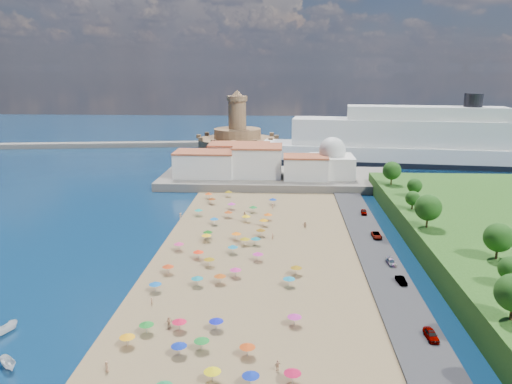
{
  "coord_description": "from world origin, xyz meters",
  "views": [
    {
      "loc": [
        12.03,
        -115.26,
        42.97
      ],
      "look_at": [
        4.0,
        25.0,
        8.0
      ],
      "focal_mm": 35.0,
      "sensor_mm": 36.0,
      "label": 1
    }
  ],
  "objects": [
    {
      "name": "cruise_ship",
      "position": [
        74.86,
        112.56,
        9.58
      ],
      "size": [
        149.61,
        38.22,
        32.36
      ],
      "color": "black",
      "rests_on": "ground"
    },
    {
      "name": "moored_boats",
      "position": [
        -30.94,
        -47.46,
        0.82
      ],
      "size": [
        9.05,
        14.07,
        1.65
      ],
      "color": "white",
      "rests_on": "ground"
    },
    {
      "name": "beach_parasols",
      "position": [
        -1.36,
        -12.25,
        2.15
      ],
      "size": [
        31.55,
        115.13,
        2.2
      ],
      "color": "gray",
      "rests_on": "beach"
    },
    {
      "name": "domed_building",
      "position": [
        30.0,
        71.0,
        8.97
      ],
      "size": [
        16.0,
        16.0,
        15.0
      ],
      "color": "silver",
      "rests_on": "terrace"
    },
    {
      "name": "beachgoers",
      "position": [
        -0.3,
        2.66,
        1.16
      ],
      "size": [
        37.48,
        95.2,
        1.9
      ],
      "color": "tan",
      "rests_on": "beach"
    },
    {
      "name": "parked_cars",
      "position": [
        36.0,
        -5.49,
        1.37
      ],
      "size": [
        2.33,
        74.9,
        1.45
      ],
      "color": "gray",
      "rests_on": "promenade"
    },
    {
      "name": "breakwater",
      "position": [
        -110.0,
        153.0,
        1.3
      ],
      "size": [
        199.03,
        34.77,
        2.6
      ],
      "primitive_type": "cube",
      "rotation": [
        0.0,
        0.0,
        0.14
      ],
      "color": "#59544C",
      "rests_on": "ground"
    },
    {
      "name": "terrace",
      "position": [
        10.0,
        73.0,
        1.5
      ],
      "size": [
        90.0,
        36.0,
        3.0
      ],
      "primitive_type": "cube",
      "color": "#59544C",
      "rests_on": "ground"
    },
    {
      "name": "hillside_trees",
      "position": [
        48.33,
        -7.07,
        10.3
      ],
      "size": [
        15.13,
        108.11,
        8.08
      ],
      "color": "#382314",
      "rests_on": "hillside"
    },
    {
      "name": "waterfront_buildings",
      "position": [
        -3.05,
        73.64,
        7.88
      ],
      "size": [
        57.0,
        29.0,
        11.0
      ],
      "color": "silver",
      "rests_on": "terrace"
    },
    {
      "name": "ground",
      "position": [
        0.0,
        0.0,
        0.0
      ],
      "size": [
        700.0,
        700.0,
        0.0
      ],
      "primitive_type": "plane",
      "color": "#071938",
      "rests_on": "ground"
    },
    {
      "name": "fortress",
      "position": [
        -12.0,
        138.0,
        6.68
      ],
      "size": [
        40.0,
        40.0,
        32.4
      ],
      "color": "#97714B",
      "rests_on": "ground"
    },
    {
      "name": "jetty",
      "position": [
        -12.0,
        108.0,
        1.2
      ],
      "size": [
        18.0,
        70.0,
        2.4
      ],
      "primitive_type": "cube",
      "color": "#59544C",
      "rests_on": "ground"
    }
  ]
}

